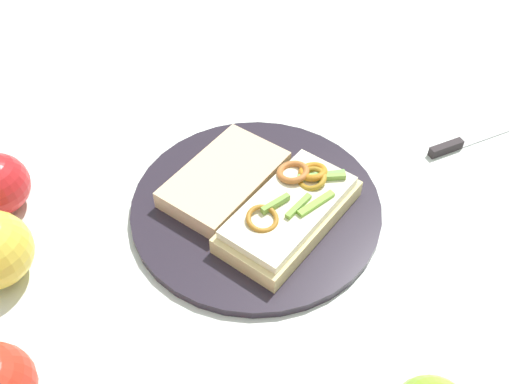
{
  "coord_description": "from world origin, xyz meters",
  "views": [
    {
      "loc": [
        -0.33,
        0.31,
        0.52
      ],
      "look_at": [
        0.0,
        0.0,
        0.03
      ],
      "focal_mm": 40.99,
      "sensor_mm": 36.0,
      "label": 1
    }
  ],
  "objects_px": {
    "plate": "(256,207)",
    "sandwich": "(290,211)",
    "bread_slice_side": "(225,179)",
    "knife": "(458,144)"
  },
  "relations": [
    {
      "from": "plate",
      "to": "sandwich",
      "type": "bearing_deg",
      "value": -168.19
    },
    {
      "from": "plate",
      "to": "sandwich",
      "type": "relative_size",
      "value": 1.58
    },
    {
      "from": "plate",
      "to": "knife",
      "type": "height_order",
      "value": "knife"
    },
    {
      "from": "plate",
      "to": "knife",
      "type": "xyz_separation_m",
      "value": [
        -0.1,
        -0.26,
        -0.0
      ]
    },
    {
      "from": "plate",
      "to": "bread_slice_side",
      "type": "height_order",
      "value": "bread_slice_side"
    },
    {
      "from": "bread_slice_side",
      "to": "knife",
      "type": "distance_m",
      "value": 0.31
    },
    {
      "from": "plate",
      "to": "sandwich",
      "type": "xyz_separation_m",
      "value": [
        -0.04,
        -0.01,
        0.02
      ]
    },
    {
      "from": "knife",
      "to": "plate",
      "type": "bearing_deg",
      "value": 177.53
    },
    {
      "from": "plate",
      "to": "bread_slice_side",
      "type": "distance_m",
      "value": 0.05
    },
    {
      "from": "sandwich",
      "to": "plate",
      "type": "bearing_deg",
      "value": -87.23
    }
  ]
}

